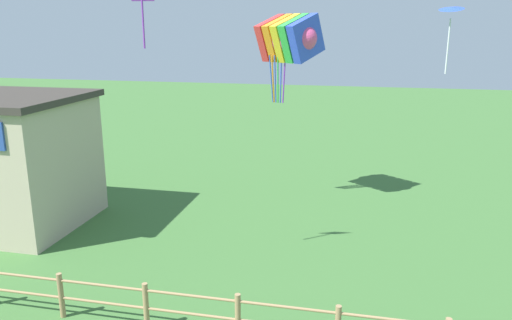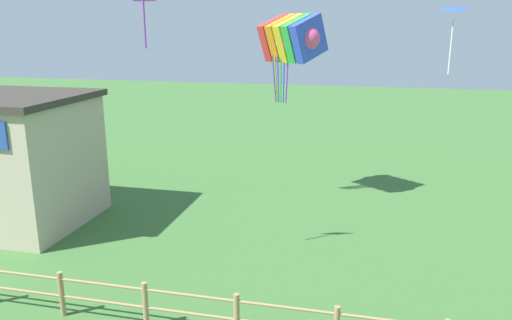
% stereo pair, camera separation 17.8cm
% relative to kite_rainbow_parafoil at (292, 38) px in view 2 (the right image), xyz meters
% --- Properties ---
extents(wooden_fence, '(18.86, 0.14, 1.23)m').
position_rel_kite_rainbow_parafoil_xyz_m(wooden_fence, '(0.47, -10.36, -6.13)').
color(wooden_fence, '#9E7F56').
rests_on(wooden_fence, ground_plane).
extents(kite_rainbow_parafoil, '(3.28, 3.10, 3.58)m').
position_rel_kite_rainbow_parafoil_xyz_m(kite_rainbow_parafoil, '(0.00, 0.00, 0.00)').
color(kite_rainbow_parafoil, '#E54C8C').
extents(kite_blue_delta, '(1.02, 1.02, 2.23)m').
position_rel_kite_rainbow_parafoil_xyz_m(kite_blue_delta, '(5.70, -2.60, 0.90)').
color(kite_blue_delta, blue).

